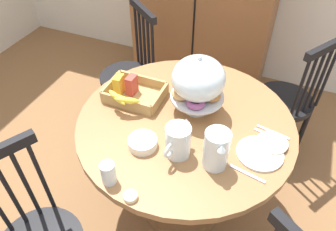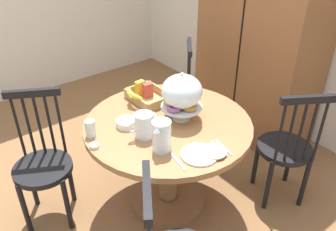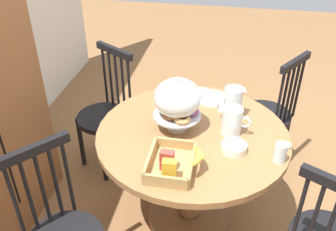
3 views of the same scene
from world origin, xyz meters
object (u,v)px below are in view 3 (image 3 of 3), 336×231
at_px(dining_table, 192,162).
at_px(windsor_chair_facing_door, 268,116).
at_px(pastry_stand_with_dome, 178,100).
at_px(cereal_basket, 174,163).
at_px(china_plate_small, 201,93).
at_px(cereal_bowl, 234,147).
at_px(milk_pitcher, 232,122).
at_px(orange_juice_pitcher, 233,104).
at_px(drinking_glass, 281,153).
at_px(windsor_chair_far_side, 106,116).
at_px(china_plate_large, 213,99).
at_px(butter_dish, 286,146).

relative_size(dining_table, windsor_chair_facing_door, 1.16).
distance_m(pastry_stand_with_dome, cereal_basket, 0.40).
height_order(pastry_stand_with_dome, china_plate_small, pastry_stand_with_dome).
bearing_deg(cereal_basket, china_plate_small, -3.93).
relative_size(cereal_basket, cereal_bowl, 2.26).
xyz_separation_m(dining_table, windsor_chair_facing_door, (0.71, -0.50, -0.06)).
bearing_deg(cereal_basket, milk_pitcher, -35.61).
height_order(windsor_chair_facing_door, pastry_stand_with_dome, pastry_stand_with_dome).
height_order(orange_juice_pitcher, drinking_glass, orange_juice_pitcher).
distance_m(windsor_chair_far_side, orange_juice_pitcher, 1.05).
xyz_separation_m(windsor_chair_far_side, cereal_basket, (-0.82, -0.67, 0.33)).
bearing_deg(cereal_bowl, cereal_basket, 125.59).
bearing_deg(dining_table, cereal_bowl, -117.87).
distance_m(cereal_basket, drinking_glass, 0.56).
bearing_deg(pastry_stand_with_dome, dining_table, -103.26).
height_order(milk_pitcher, china_plate_large, milk_pitcher).
height_order(cereal_bowl, drinking_glass, drinking_glass).
height_order(cereal_basket, cereal_bowl, cereal_basket).
height_order(china_plate_large, butter_dish, butter_dish).
height_order(orange_juice_pitcher, butter_dish, orange_juice_pitcher).
relative_size(dining_table, milk_pitcher, 5.66).
distance_m(cereal_bowl, butter_dish, 0.29).
bearing_deg(windsor_chair_facing_door, china_plate_small, 118.49).
bearing_deg(orange_juice_pitcher, milk_pitcher, -178.68).
height_order(dining_table, china_plate_large, china_plate_large).
bearing_deg(pastry_stand_with_dome, drinking_glass, -108.62).
xyz_separation_m(windsor_chair_far_side, butter_dish, (-0.53, -1.25, 0.30)).
height_order(pastry_stand_with_dome, orange_juice_pitcher, pastry_stand_with_dome).
relative_size(pastry_stand_with_dome, milk_pitcher, 1.72).
distance_m(windsor_chair_facing_door, pastry_stand_with_dome, 1.03).
height_order(windsor_chair_facing_door, cereal_bowl, windsor_chair_facing_door).
height_order(windsor_chair_facing_door, milk_pitcher, windsor_chair_facing_door).
height_order(windsor_chair_facing_door, china_plate_large, windsor_chair_facing_door).
distance_m(windsor_chair_far_side, milk_pitcher, 1.10).
bearing_deg(cereal_bowl, pastry_stand_with_dome, 65.98).
relative_size(dining_table, pastry_stand_with_dome, 3.30).
distance_m(dining_table, china_plate_small, 0.50).
height_order(china_plate_large, drinking_glass, drinking_glass).
xyz_separation_m(dining_table, pastry_stand_with_dome, (0.02, 0.10, 0.42)).
bearing_deg(china_plate_large, china_plate_small, 63.08).
bearing_deg(china_plate_small, cereal_bowl, -156.82).
relative_size(milk_pitcher, cereal_bowl, 1.43).
height_order(windsor_chair_far_side, china_plate_large, windsor_chair_far_side).
xyz_separation_m(milk_pitcher, china_plate_large, (0.36, 0.14, -0.07)).
bearing_deg(china_plate_small, milk_pitcher, -151.05).
distance_m(dining_table, milk_pitcher, 0.38).
bearing_deg(china_plate_small, cereal_basket, 176.07).
height_order(windsor_chair_far_side, orange_juice_pitcher, windsor_chair_far_side).
bearing_deg(windsor_chair_far_side, milk_pitcher, -114.96).
bearing_deg(orange_juice_pitcher, china_plate_small, 44.27).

